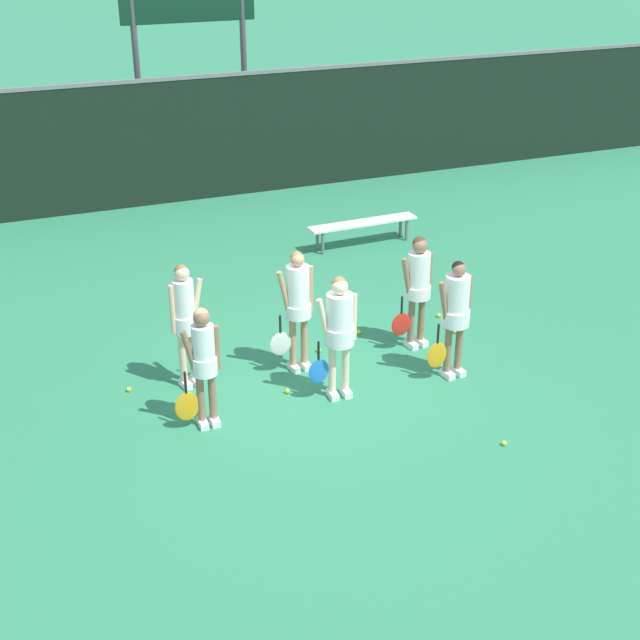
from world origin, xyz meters
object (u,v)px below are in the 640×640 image
object	(u,v)px
tennis_ball_3	(347,321)
tennis_ball_8	(287,391)
tennis_ball_1	(439,315)
tennis_ball_6	(319,350)
player_4	(298,301)
player_1	(339,327)
player_5	(418,282)
tennis_ball_2	(504,443)
tennis_ball_0	(455,331)
player_2	(456,310)
tennis_ball_4	(129,389)
player_3	(185,317)
tennis_ball_7	(465,328)
bench_courtside	(363,225)
player_0	(203,359)
tennis_ball_5	(359,332)

from	to	relation	value
tennis_ball_3	tennis_ball_8	xyz separation A→B (m)	(-1.64, -1.72, 0.00)
tennis_ball_1	tennis_ball_6	xyz separation A→B (m)	(-2.25, -0.38, 0.00)
player_4	tennis_ball_6	world-z (taller)	player_4
player_1	player_5	distance (m)	1.90
player_1	tennis_ball_2	size ratio (longest dim) A/B	26.10
tennis_ball_8	tennis_ball_0	bearing A→B (deg)	13.68
player_2	player_5	bearing A→B (deg)	87.02
tennis_ball_0	tennis_ball_4	distance (m)	5.04
player_2	player_3	world-z (taller)	player_3
player_1	tennis_ball_1	distance (m)	3.15
tennis_ball_3	player_4	bearing A→B (deg)	-138.33
player_4	player_2	bearing A→B (deg)	-29.21
tennis_ball_8	tennis_ball_7	bearing A→B (deg)	13.46
bench_courtside	player_0	xyz separation A→B (m)	(-4.56, -5.12, 0.53)
player_1	tennis_ball_5	distance (m)	2.14
tennis_ball_0	tennis_ball_7	world-z (taller)	tennis_ball_7
player_1	tennis_ball_6	world-z (taller)	player_1
player_1	player_4	size ratio (longest dim) A/B	0.97
tennis_ball_3	tennis_ball_8	size ratio (longest dim) A/B	0.93
tennis_ball_5	player_1	bearing A→B (deg)	-123.02
bench_courtside	tennis_ball_3	size ratio (longest dim) A/B	33.84
player_3	tennis_ball_7	xyz separation A→B (m)	(4.41, 0.04, -1.01)
player_5	tennis_ball_1	world-z (taller)	player_5
player_5	tennis_ball_7	bearing A→B (deg)	2.71
player_3	tennis_ball_6	distance (m)	2.27
player_3	tennis_ball_8	xyz separation A→B (m)	(1.17, -0.74, -1.01)
player_4	tennis_ball_7	world-z (taller)	player_4
player_1	tennis_ball_8	xyz separation A→B (m)	(-0.62, 0.31, -1.00)
player_4	tennis_ball_3	bearing A→B (deg)	39.76
player_1	player_3	world-z (taller)	player_3
tennis_ball_0	tennis_ball_3	distance (m)	1.71
player_2	player_1	bearing A→B (deg)	171.44
tennis_ball_3	tennis_ball_8	world-z (taller)	tennis_ball_8
player_2	tennis_ball_5	size ratio (longest dim) A/B	24.29
bench_courtside	tennis_ball_7	bearing A→B (deg)	-93.00
player_4	tennis_ball_0	xyz separation A→B (m)	(2.66, 0.14, -1.02)
tennis_ball_2	player_4	bearing A→B (deg)	120.21
player_1	tennis_ball_4	distance (m)	3.04
player_3	player_5	size ratio (longest dim) A/B	1.03
tennis_ball_6	tennis_ball_7	world-z (taller)	tennis_ball_6
player_3	tennis_ball_3	world-z (taller)	player_3
player_2	tennis_ball_0	distance (m)	1.67
tennis_ball_6	tennis_ball_7	size ratio (longest dim) A/B	1.03
player_5	tennis_ball_7	world-z (taller)	player_5
bench_courtside	player_5	size ratio (longest dim) A/B	1.27
player_3	tennis_ball_2	bearing A→B (deg)	-54.25
player_3	tennis_ball_1	world-z (taller)	player_3
player_0	player_1	distance (m)	1.85
player_4	tennis_ball_0	world-z (taller)	player_4
bench_courtside	tennis_ball_4	bearing A→B (deg)	-145.44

